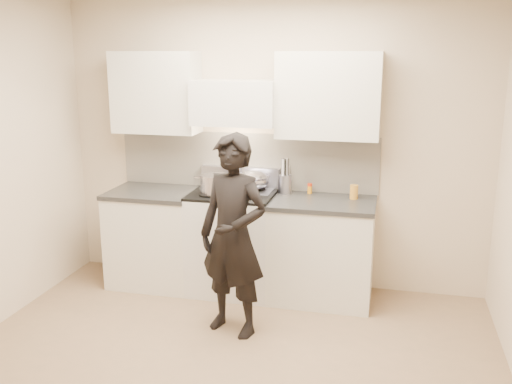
% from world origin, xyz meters
% --- Properties ---
extents(ground_plane, '(4.00, 4.00, 0.00)m').
position_xyz_m(ground_plane, '(0.00, 0.00, 0.00)').
color(ground_plane, '#806348').
extents(room_shell, '(4.04, 3.54, 2.70)m').
position_xyz_m(room_shell, '(-0.06, 0.37, 1.60)').
color(room_shell, '#C2AF95').
rests_on(room_shell, ground).
extents(stove, '(0.76, 0.65, 0.96)m').
position_xyz_m(stove, '(-0.30, 1.42, 0.47)').
color(stove, silver).
rests_on(stove, ground).
extents(counter_right, '(0.92, 0.67, 0.92)m').
position_xyz_m(counter_right, '(0.53, 1.43, 0.46)').
color(counter_right, beige).
rests_on(counter_right, ground).
extents(counter_left, '(0.82, 0.67, 0.92)m').
position_xyz_m(counter_left, '(-1.08, 1.43, 0.46)').
color(counter_left, beige).
rests_on(counter_left, ground).
extents(wok, '(0.33, 0.41, 0.27)m').
position_xyz_m(wok, '(-0.14, 1.53, 1.05)').
color(wok, '#B2AEC2').
rests_on(wok, stove).
extents(stock_pot, '(0.35, 0.33, 0.17)m').
position_xyz_m(stock_pot, '(-0.43, 1.31, 1.04)').
color(stock_pot, '#B2AEC2').
rests_on(stock_pot, stove).
extents(utensil_crock, '(0.12, 0.12, 0.33)m').
position_xyz_m(utensil_crock, '(0.15, 1.61, 1.02)').
color(utensil_crock, '#A8A9BE').
rests_on(utensil_crock, counter_right).
extents(spice_jar, '(0.04, 0.04, 0.10)m').
position_xyz_m(spice_jar, '(0.38, 1.65, 0.97)').
color(spice_jar, orange).
rests_on(spice_jar, counter_right).
extents(oil_glass, '(0.07, 0.07, 0.13)m').
position_xyz_m(oil_glass, '(0.79, 1.55, 0.98)').
color(oil_glass, '#B97E27').
rests_on(oil_glass, counter_right).
extents(person, '(0.68, 0.55, 1.61)m').
position_xyz_m(person, '(-0.07, 0.63, 0.80)').
color(person, black).
rests_on(person, ground).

